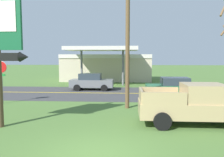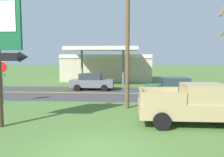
{
  "view_description": "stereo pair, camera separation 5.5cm",
  "coord_description": "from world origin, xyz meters",
  "views": [
    {
      "loc": [
        1.01,
        -7.22,
        3.21
      ],
      "look_at": [
        0.0,
        8.0,
        1.8
      ],
      "focal_mm": 36.67,
      "sensor_mm": 36.0,
      "label": 1
    },
    {
      "loc": [
        1.07,
        -7.22,
        3.21
      ],
      "look_at": [
        0.0,
        8.0,
        1.8
      ],
      "focal_mm": 36.67,
      "sensor_mm": 36.0,
      "label": 2
    }
  ],
  "objects": [
    {
      "name": "road_centre_line",
      "position": [
        0.0,
        13.0,
        0.02
      ],
      "size": [
        126.0,
        0.2,
        0.01
      ],
      "primitive_type": "cube",
      "color": "gold",
      "rests_on": "road_asphalt"
    },
    {
      "name": "car_green_far_lane",
      "position": [
        4.67,
        11.0,
        0.83
      ],
      "size": [
        4.2,
        2.0,
        1.64
      ],
      "color": "#1E6038",
      "rests_on": "ground"
    },
    {
      "name": "stop_sign",
      "position": [
        -7.64,
        7.95,
        2.03
      ],
      "size": [
        0.8,
        0.08,
        2.95
      ],
      "color": "slate",
      "rests_on": "ground"
    },
    {
      "name": "road_asphalt",
      "position": [
        0.0,
        13.0,
        0.01
      ],
      "size": [
        140.0,
        8.0,
        0.02
      ],
      "primitive_type": "cube",
      "color": "#3D3D3F",
      "rests_on": "ground"
    },
    {
      "name": "car_grey_mid_lane",
      "position": [
        -2.5,
        15.0,
        0.83
      ],
      "size": [
        4.2,
        2.0,
        1.64
      ],
      "color": "slate",
      "rests_on": "ground"
    },
    {
      "name": "ground_plane",
      "position": [
        0.0,
        0.0,
        0.0
      ],
      "size": [
        180.0,
        180.0,
        0.0
      ],
      "primitive_type": "plane",
      "color": "#4C7033"
    },
    {
      "name": "gas_station",
      "position": [
        -1.86,
        24.62,
        1.94
      ],
      "size": [
        12.0,
        11.5,
        4.4
      ],
      "color": "beige",
      "rests_on": "ground"
    },
    {
      "name": "utility_pole",
      "position": [
        1.03,
        7.12,
        4.6
      ],
      "size": [
        1.63,
        0.26,
        8.69
      ],
      "color": "brown",
      "rests_on": "ground"
    },
    {
      "name": "pickup_tan_parked_on_lawn",
      "position": [
        4.26,
        3.77,
        0.96
      ],
      "size": [
        5.21,
        2.25,
        1.96
      ],
      "color": "tan",
      "rests_on": "ground"
    }
  ]
}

